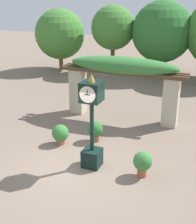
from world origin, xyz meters
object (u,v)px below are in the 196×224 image
Objects in this scene: potted_plant_near_left at (95,130)px; potted_plant_far_left at (143,162)px; potted_plant_near_right at (60,134)px; pedestal_clock at (92,121)px.

potted_plant_far_left is at bearing -37.07° from potted_plant_near_left.
potted_plant_near_right is (-1.07, -0.67, -0.04)m from potted_plant_near_left.
potted_plant_near_right is 3.40m from potted_plant_far_left.
potted_plant_near_right is (-1.65, 0.98, -1.11)m from pedestal_clock.
pedestal_clock is 4.06× the size of potted_plant_near_right.
pedestal_clock reaches higher than potted_plant_near_left.
potted_plant_far_left is (3.26, -0.98, 0.06)m from potted_plant_near_right.
potted_plant_far_left reaches higher than potted_plant_near_left.
potted_plant_near_left is at bearing 142.93° from potted_plant_far_left.
potted_plant_near_left is 2.74m from potted_plant_far_left.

